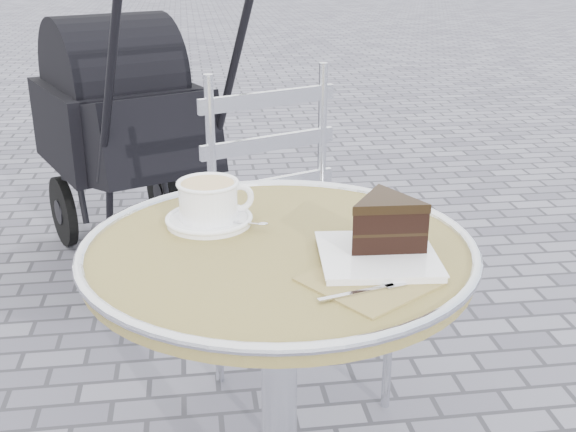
{
  "coord_description": "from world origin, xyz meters",
  "views": [
    {
      "loc": [
        -0.15,
        -1.18,
        1.25
      ],
      "look_at": [
        0.02,
        0.02,
        0.78
      ],
      "focal_mm": 45.0,
      "sensor_mm": 36.0,
      "label": 1
    }
  ],
  "objects": [
    {
      "name": "cake_plate_set",
      "position": [
        0.17,
        -0.07,
        0.78
      ],
      "size": [
        0.28,
        0.33,
        0.11
      ],
      "rotation": [
        0.0,
        0.0,
        -0.09
      ],
      "color": "olive",
      "rests_on": "cafe_table"
    },
    {
      "name": "cafe_table",
      "position": [
        0.0,
        0.0,
        0.57
      ],
      "size": [
        0.72,
        0.72,
        0.74
      ],
      "color": "silver",
      "rests_on": "ground"
    },
    {
      "name": "baby_stroller",
      "position": [
        -0.39,
        1.66,
        0.5
      ],
      "size": [
        0.87,
        1.17,
        1.12
      ],
      "rotation": [
        0.0,
        0.0,
        0.41
      ],
      "color": "black",
      "rests_on": "ground"
    },
    {
      "name": "cappuccino_set",
      "position": [
        -0.12,
        0.13,
        0.77
      ],
      "size": [
        0.19,
        0.16,
        0.08
      ],
      "rotation": [
        0.0,
        0.0,
        0.13
      ],
      "color": "white",
      "rests_on": "cafe_table"
    },
    {
      "name": "bistro_chair",
      "position": [
        0.1,
        0.67,
        0.57
      ],
      "size": [
        0.54,
        0.54,
        0.92
      ],
      "rotation": [
        0.0,
        0.0,
        0.39
      ],
      "color": "silver",
      "rests_on": "ground"
    }
  ]
}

